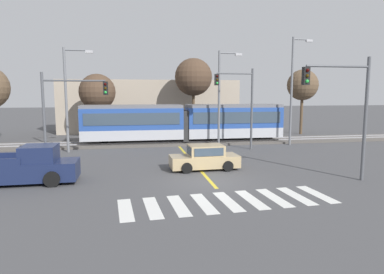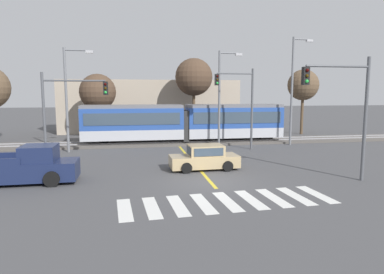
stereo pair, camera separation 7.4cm
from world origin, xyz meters
The scene contains 27 objects.
ground_plane centered at (0.00, 0.00, 0.00)m, with size 200.00×200.00×0.00m, color #474749.
track_bed centered at (0.00, 14.21, 0.09)m, with size 120.00×4.00×0.18m, color #56514C.
rail_near centered at (0.00, 13.49, 0.23)m, with size 120.00×0.08×0.10m, color #939399.
rail_far centered at (0.00, 14.93, 0.23)m, with size 120.00×0.08×0.10m, color #939399.
light_rail_tram centered at (0.74, 14.20, 2.05)m, with size 18.50×2.64×3.43m.
crosswalk_stripe_0 centered at (-4.39, -3.55, 0.00)m, with size 0.56×2.80×0.01m, color silver.
crosswalk_stripe_1 centered at (-3.29, -3.48, 0.00)m, with size 0.56×2.80×0.01m, color silver.
crosswalk_stripe_2 centered at (-2.19, -3.40, 0.00)m, with size 0.56×2.80×0.01m, color silver.
crosswalk_stripe_3 centered at (-1.10, -3.32, 0.00)m, with size 0.56×2.80×0.01m, color silver.
crosswalk_stripe_4 centered at (0.00, -3.24, 0.00)m, with size 0.56×2.80×0.01m, color silver.
crosswalk_stripe_5 centered at (1.10, -3.16, 0.00)m, with size 0.56×2.80×0.01m, color silver.
crosswalk_stripe_6 centered at (2.19, -3.08, 0.00)m, with size 0.56×2.80×0.01m, color silver.
crosswalk_stripe_7 centered at (3.29, -3.01, 0.00)m, with size 0.56×2.80×0.01m, color silver.
crosswalk_stripe_8 centered at (4.39, -2.93, 0.00)m, with size 0.56×2.80×0.01m, color silver.
lane_centre_line centered at (0.00, 5.48, 0.00)m, with size 0.20×13.45×0.01m, color gold.
sedan_crossing centered at (0.31, 3.12, 0.70)m, with size 4.26×2.03×1.52m.
pickup_truck centered at (-9.52, 1.51, 0.84)m, with size 5.42×2.29×1.98m.
traffic_light_near_right centered at (6.93, -0.97, 4.28)m, with size 3.75×0.38×6.55m.
traffic_light_mid_left centered at (-8.30, 6.63, 3.97)m, with size 4.25×0.38×6.03m.
traffic_light_far_right centered at (4.73, 9.86, 4.34)m, with size 3.25×0.38×6.65m.
street_lamp_west centered at (-8.85, 10.95, 4.66)m, with size 2.26×0.28×8.16m.
street_lamp_centre centered at (3.60, 11.69, 4.68)m, with size 2.06×0.28×8.25m.
street_lamp_east centered at (10.21, 11.66, 5.33)m, with size 1.86×0.28×9.56m.
bare_tree_west centered at (-7.45, 18.96, 4.76)m, with size 3.67×3.67×6.61m.
bare_tree_east centered at (2.61, 19.75, 6.36)m, with size 4.05×4.05×8.41m.
bare_tree_far_east centered at (14.99, 19.03, 5.54)m, with size 3.45×3.45×7.30m.
building_backdrop_far centered at (-1.79, 25.74, 3.10)m, with size 21.22×6.00×6.20m, color tan.
Camera 1 is at (-4.05, -17.14, 4.69)m, focal length 32.00 mm.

